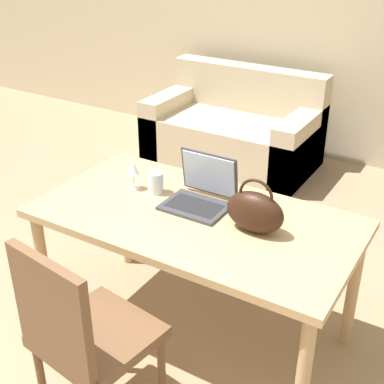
% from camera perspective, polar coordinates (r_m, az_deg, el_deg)
% --- Properties ---
extents(wall_back, '(10.00, 0.06, 2.70)m').
position_cam_1_polar(wall_back, '(4.80, 18.70, 18.08)').
color(wall_back, beige).
rests_on(wall_back, ground_plane).
extents(dining_table, '(1.56, 0.82, 0.74)m').
position_cam_1_polar(dining_table, '(2.62, 0.33, -3.97)').
color(dining_table, tan).
rests_on(dining_table, ground_plane).
extents(chair, '(0.50, 0.50, 0.95)m').
position_cam_1_polar(chair, '(2.27, -11.70, -14.46)').
color(chair, brown).
rests_on(chair, ground_plane).
extents(couch, '(1.48, 0.82, 0.82)m').
position_cam_1_polar(couch, '(4.87, 4.51, 6.49)').
color(couch, '#C1B293').
rests_on(couch, ground_plane).
extents(laptop, '(0.31, 0.28, 0.25)m').
position_cam_1_polar(laptop, '(2.66, 1.05, 0.10)').
color(laptop, '#38383D').
rests_on(laptop, dining_table).
extents(drinking_glass, '(0.08, 0.08, 0.11)m').
position_cam_1_polar(drinking_glass, '(2.77, -3.87, 1.00)').
color(drinking_glass, silver).
rests_on(drinking_glass, dining_table).
extents(wine_glass, '(0.06, 0.06, 0.16)m').
position_cam_1_polar(wine_glass, '(2.79, -6.29, 2.43)').
color(wine_glass, silver).
rests_on(wine_glass, dining_table).
extents(handbag, '(0.28, 0.13, 0.26)m').
position_cam_1_polar(handbag, '(2.42, 6.73, -2.08)').
color(handbag, black).
rests_on(handbag, dining_table).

